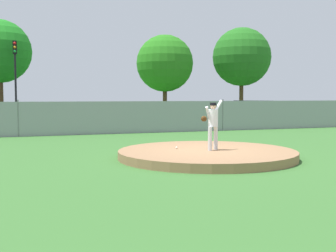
# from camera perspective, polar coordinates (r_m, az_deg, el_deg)

# --- Properties ---
(ground_plane) EXTENTS (80.00, 80.00, 0.00)m
(ground_plane) POSITION_cam_1_polar(r_m,az_deg,el_deg) (19.62, -2.25, -1.93)
(ground_plane) COLOR #386B2D
(asphalt_strip) EXTENTS (44.00, 7.00, 0.01)m
(asphalt_strip) POSITION_cam_1_polar(r_m,az_deg,el_deg) (27.81, -7.55, -0.22)
(asphalt_strip) COLOR #2B2B2D
(asphalt_strip) RESTS_ON ground_plane
(pitchers_mound) EXTENTS (5.78, 5.78, 0.27)m
(pitchers_mound) POSITION_cam_1_polar(r_m,az_deg,el_deg) (14.04, 5.20, -3.74)
(pitchers_mound) COLOR #99704C
(pitchers_mound) RESTS_ON ground_plane
(pitcher_youth) EXTENTS (0.79, 0.33, 1.63)m
(pitcher_youth) POSITION_cam_1_polar(r_m,az_deg,el_deg) (13.95, 5.96, 0.68)
(pitcher_youth) COLOR silver
(pitcher_youth) RESTS_ON pitchers_mound
(baseball) EXTENTS (0.07, 0.07, 0.07)m
(baseball) POSITION_cam_1_polar(r_m,az_deg,el_deg) (14.31, 1.15, -2.89)
(baseball) COLOR white
(baseball) RESTS_ON pitchers_mound
(chainlink_fence) EXTENTS (28.51, 0.07, 1.85)m
(chainlink_fence) POSITION_cam_1_polar(r_m,az_deg,el_deg) (23.39, -5.22, 1.16)
(chainlink_fence) COLOR gray
(chainlink_fence) RESTS_ON ground_plane
(parked_car_burgundy) EXTENTS (2.06, 4.90, 1.64)m
(parked_car_burgundy) POSITION_cam_1_polar(r_m,az_deg,el_deg) (30.13, 4.83, 1.62)
(parked_car_burgundy) COLOR maroon
(parked_car_burgundy) RESTS_ON ground_plane
(parked_car_teal) EXTENTS (2.00, 4.18, 1.62)m
(parked_car_teal) POSITION_cam_1_polar(r_m,az_deg,el_deg) (27.44, -7.01, 1.35)
(parked_car_teal) COLOR #146066
(parked_car_teal) RESTS_ON ground_plane
(parked_car_silver) EXTENTS (2.08, 4.75, 1.54)m
(parked_car_silver) POSITION_cam_1_polar(r_m,az_deg,el_deg) (28.61, -0.94, 1.43)
(parked_car_silver) COLOR #B7BABF
(parked_car_silver) RESTS_ON ground_plane
(parked_car_charcoal) EXTENTS (2.02, 4.61, 1.72)m
(parked_car_charcoal) POSITION_cam_1_polar(r_m,az_deg,el_deg) (31.13, 11.21, 1.70)
(parked_car_charcoal) COLOR #232328
(parked_car_charcoal) RESTS_ON ground_plane
(traffic_light_near) EXTENTS (0.28, 0.46, 5.78)m
(traffic_light_near) POSITION_cam_1_polar(r_m,az_deg,el_deg) (31.30, -19.64, 7.16)
(traffic_light_near) COLOR black
(traffic_light_near) RESTS_ON ground_plane
(tree_tall_centre) EXTENTS (5.19, 5.19, 7.63)m
(tree_tall_centre) POSITION_cam_1_polar(r_m,az_deg,el_deg) (39.57, -0.42, 8.31)
(tree_tall_centre) COLOR #4C331E
(tree_tall_centre) RESTS_ON ground_plane
(tree_bushy_near) EXTENTS (5.49, 5.49, 8.48)m
(tree_bushy_near) POSITION_cam_1_polar(r_m,az_deg,el_deg) (41.56, 9.77, 9.03)
(tree_bushy_near) COLOR #4C331E
(tree_bushy_near) RESTS_ON ground_plane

